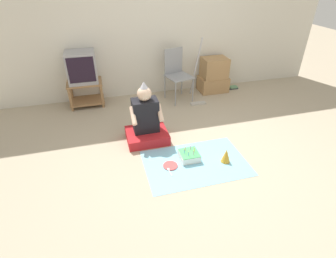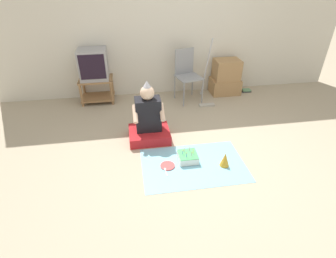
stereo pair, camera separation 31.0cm
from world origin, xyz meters
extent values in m
plane|color=tan|center=(0.00, 0.00, 0.00)|extent=(16.00, 16.00, 0.00)
cube|color=beige|center=(0.00, 2.21, 1.27)|extent=(6.40, 0.06, 2.55)
cube|color=#997047|center=(-1.41, 1.97, 0.42)|extent=(0.58, 0.43, 0.03)
cube|color=#997047|center=(-1.41, 1.97, 0.08)|extent=(0.58, 0.43, 0.02)
cylinder|color=#997047|center=(-1.67, 1.79, 0.22)|extent=(0.04, 0.04, 0.44)
cylinder|color=#997047|center=(-1.15, 1.79, 0.22)|extent=(0.04, 0.04, 0.44)
cylinder|color=#997047|center=(-1.67, 2.15, 0.22)|extent=(0.04, 0.04, 0.44)
cylinder|color=#997047|center=(-1.15, 2.15, 0.22)|extent=(0.04, 0.04, 0.44)
cube|color=#99999E|center=(-1.41, 1.97, 0.69)|extent=(0.48, 0.41, 0.51)
cube|color=black|center=(-1.41, 1.76, 0.71)|extent=(0.42, 0.01, 0.41)
cube|color=gray|center=(0.22, 1.73, 0.45)|extent=(0.50, 0.51, 0.02)
cube|color=gray|center=(0.17, 1.92, 0.68)|extent=(0.35, 0.11, 0.46)
cylinder|color=gray|center=(0.09, 1.50, 0.23)|extent=(0.02, 0.02, 0.45)
cylinder|color=gray|center=(0.45, 1.60, 0.23)|extent=(0.02, 0.02, 0.45)
cylinder|color=gray|center=(-0.01, 1.86, 0.23)|extent=(0.02, 0.02, 0.45)
cylinder|color=gray|center=(0.35, 1.96, 0.23)|extent=(0.02, 0.02, 0.45)
cube|color=#A87F51|center=(1.00, 1.96, 0.14)|extent=(0.55, 0.39, 0.28)
cube|color=#A87F51|center=(1.00, 1.96, 0.47)|extent=(0.47, 0.37, 0.37)
cube|color=#B2ADA3|center=(0.51, 1.46, 0.01)|extent=(0.28, 0.09, 0.03)
cylinder|color=#B7B7BC|center=(0.51, 1.67, 0.60)|extent=(0.03, 0.45, 1.14)
cube|color=#333338|center=(1.45, 1.93, 0.01)|extent=(0.18, 0.11, 0.02)
cube|color=#60936B|center=(1.45, 1.93, 0.03)|extent=(0.16, 0.11, 0.02)
cube|color=red|center=(-0.61, 0.58, 0.07)|extent=(0.57, 0.47, 0.14)
cube|color=black|center=(-0.61, 0.62, 0.38)|extent=(0.35, 0.24, 0.47)
sphere|color=beige|center=(-0.61, 0.62, 0.70)|extent=(0.19, 0.19, 0.19)
cone|color=silver|center=(-0.61, 0.62, 0.82)|extent=(0.11, 0.11, 0.09)
cylinder|color=beige|center=(-0.79, 0.52, 0.45)|extent=(0.06, 0.25, 0.20)
cylinder|color=beige|center=(-0.43, 0.52, 0.45)|extent=(0.06, 0.25, 0.20)
cube|color=#7FC6E0|center=(-0.12, -0.10, 0.00)|extent=(1.29, 0.84, 0.01)
cube|color=white|center=(-0.18, 0.00, 0.05)|extent=(0.24, 0.24, 0.09)
cube|color=#4CB266|center=(-0.18, 0.00, 0.10)|extent=(0.24, 0.24, 0.01)
cylinder|color=yellow|center=(-0.11, 0.00, 0.13)|extent=(0.01, 0.01, 0.06)
sphere|color=#FFCC4C|center=(-0.11, 0.00, 0.16)|extent=(0.01, 0.01, 0.01)
cylinder|color=#E58CCC|center=(-0.14, 0.06, 0.13)|extent=(0.01, 0.01, 0.06)
sphere|color=#FFCC4C|center=(-0.14, 0.06, 0.16)|extent=(0.01, 0.01, 0.01)
cylinder|color=#EA4C4C|center=(-0.21, 0.06, 0.13)|extent=(0.01, 0.01, 0.06)
sphere|color=#FFCC4C|center=(-0.21, 0.06, 0.16)|extent=(0.01, 0.01, 0.01)
cylinder|color=#4C7FE5|center=(-0.24, 0.01, 0.13)|extent=(0.01, 0.01, 0.06)
sphere|color=#FFCC4C|center=(-0.24, 0.01, 0.16)|extent=(0.01, 0.01, 0.01)
cylinder|color=#4C7FE5|center=(-0.21, -0.06, 0.13)|extent=(0.01, 0.01, 0.06)
sphere|color=#FFCC4C|center=(-0.21, -0.06, 0.16)|extent=(0.01, 0.01, 0.01)
cylinder|color=#E58CCC|center=(-0.14, -0.05, 0.13)|extent=(0.01, 0.01, 0.06)
sphere|color=#FFCC4C|center=(-0.14, -0.05, 0.16)|extent=(0.01, 0.01, 0.01)
cone|color=gold|center=(0.25, -0.17, 0.10)|extent=(0.12, 0.12, 0.18)
cylinder|color=#D84C4C|center=(-0.45, -0.08, 0.01)|extent=(0.18, 0.18, 0.01)
ellipsoid|color=white|center=(-0.49, -0.14, 0.01)|extent=(0.04, 0.05, 0.01)
cube|color=white|center=(-0.49, -0.21, 0.01)|extent=(0.02, 0.10, 0.01)
camera|label=1|loc=(-1.15, -2.50, 2.13)|focal=28.00mm
camera|label=2|loc=(-0.84, -2.57, 2.13)|focal=28.00mm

